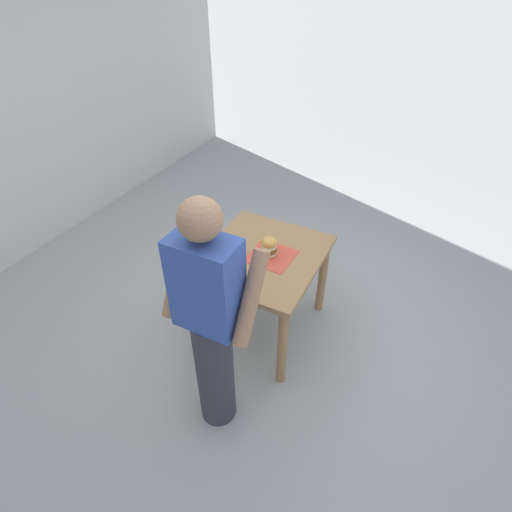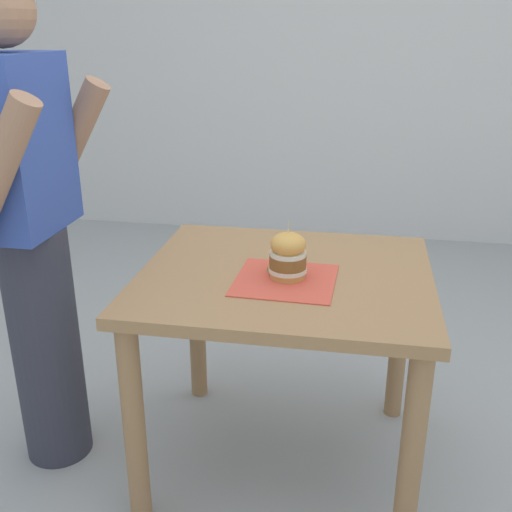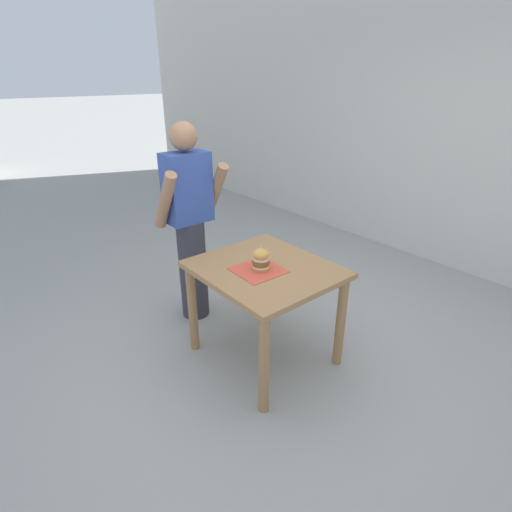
% 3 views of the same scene
% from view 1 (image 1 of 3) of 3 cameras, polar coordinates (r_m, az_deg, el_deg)
% --- Properties ---
extents(ground_plane, '(80.00, 80.00, 0.00)m').
position_cam_1_polar(ground_plane, '(3.49, 0.75, -9.83)').
color(ground_plane, '#9E9E99').
extents(patio_table, '(0.86, 0.96, 0.77)m').
position_cam_1_polar(patio_table, '(3.05, 0.85, -1.75)').
color(patio_table, '#9E7247').
rests_on(patio_table, ground).
extents(serving_paper, '(0.33, 0.33, 0.00)m').
position_cam_1_polar(serving_paper, '(2.95, 2.19, 0.02)').
color(serving_paper, '#D64C38').
rests_on(serving_paper, patio_table).
extents(sandwich, '(0.12, 0.12, 0.19)m').
position_cam_1_polar(sandwich, '(2.91, 1.87, 1.39)').
color(sandwich, gold).
rests_on(sandwich, serving_paper).
extents(pickle_spear, '(0.09, 0.03, 0.02)m').
position_cam_1_polar(pickle_spear, '(2.93, 0.29, 0.16)').
color(pickle_spear, '#8EA83D').
rests_on(pickle_spear, serving_paper).
extents(diner_across_table, '(0.55, 0.35, 1.69)m').
position_cam_1_polar(diner_across_table, '(2.31, -6.49, -9.47)').
color(diner_across_table, '#33333D').
rests_on(diner_across_table, ground).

